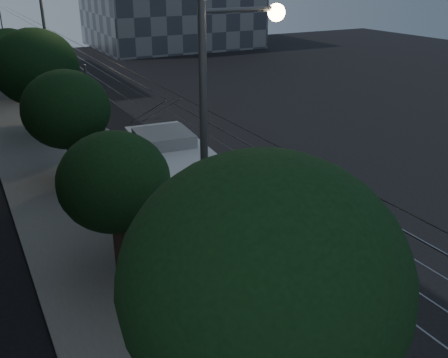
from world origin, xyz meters
TOP-DOWN VIEW (x-y plane):
  - ground at (0.00, 0.00)m, footprint 120.00×120.00m
  - sidewalk at (-7.50, 20.00)m, footprint 5.00×90.00m
  - tram_rails at (2.50, 20.00)m, footprint 4.52×90.00m
  - overhead_wires at (-4.97, 20.00)m, footprint 2.23×90.00m
  - trolleybus at (-3.62, 0.93)m, footprint 3.90×13.14m
  - pickup_silver at (-3.60, 8.63)m, footprint 3.80×6.86m
  - car_white_a at (-3.90, 16.74)m, footprint 2.67×4.35m
  - car_white_b at (-4.30, 20.76)m, footprint 2.33×5.39m
  - car_white_c at (-3.28, 24.50)m, footprint 2.53×4.58m
  - car_white_d at (-3.07, 33.75)m, footprint 2.53×4.86m
  - tree_0 at (-6.50, -8.61)m, footprint 5.76×5.76m
  - tree_1 at (-7.00, 0.00)m, footprint 3.85×3.85m
  - tree_2 at (-6.50, 9.84)m, footprint 4.42×4.42m
  - tree_3 at (-6.50, 18.49)m, footprint 5.43×5.43m
  - tree_4 at (-6.87, 29.13)m, footprint 4.46×4.46m
  - tree_5 at (-7.00, 33.58)m, footprint 3.87×3.87m
  - streetlamp_near at (-5.39, -4.59)m, footprint 2.39×0.44m
  - streetlamp_far at (-4.89, 20.54)m, footprint 2.66×0.44m

SIDE VIEW (x-z plane):
  - ground at x=0.00m, z-range 0.00..0.00m
  - tram_rails at x=2.50m, z-range 0.00..0.02m
  - sidewalk at x=-7.50m, z-range 0.00..0.15m
  - car_white_a at x=-3.90m, z-range 0.00..1.38m
  - car_white_c at x=-3.28m, z-range 0.00..1.43m
  - car_white_b at x=-4.30m, z-range 0.00..1.54m
  - car_white_d at x=-3.07m, z-range 0.00..1.58m
  - pickup_silver at x=-3.60m, z-range 0.00..1.82m
  - trolleybus at x=-3.62m, z-range -1.01..4.61m
  - overhead_wires at x=-4.97m, z-range 0.47..6.47m
  - tree_1 at x=-7.00m, z-range 0.97..6.43m
  - tree_5 at x=-7.00m, z-range 1.01..6.56m
  - tree_2 at x=-6.50m, z-range 0.93..6.80m
  - tree_4 at x=-6.87m, z-range 1.02..7.12m
  - tree_3 at x=-6.50m, z-range 1.08..8.16m
  - tree_0 at x=-6.50m, z-range 1.06..8.38m
  - streetlamp_near at x=-5.39m, z-range 1.02..10.90m
  - streetlamp_far at x=-4.89m, z-range 1.07..12.20m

